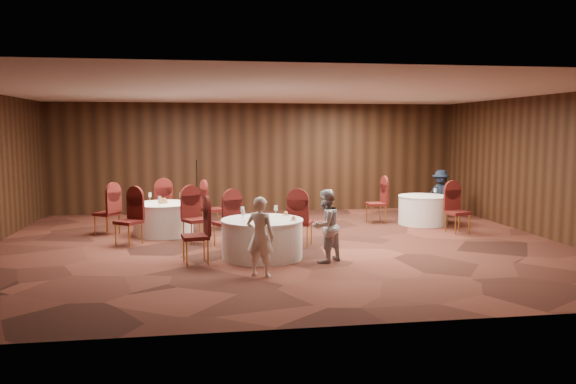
{
  "coord_description": "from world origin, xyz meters",
  "views": [
    {
      "loc": [
        -1.6,
        -11.54,
        2.42
      ],
      "look_at": [
        0.2,
        0.2,
        1.1
      ],
      "focal_mm": 35.0,
      "sensor_mm": 36.0,
      "label": 1
    }
  ],
  "objects": [
    {
      "name": "room_shell",
      "position": [
        0.0,
        0.0,
        1.96
      ],
      "size": [
        12.0,
        12.0,
        12.0
      ],
      "color": "silver",
      "rests_on": "ground"
    },
    {
      "name": "table_main",
      "position": [
        -0.5,
        -1.13,
        0.38
      ],
      "size": [
        1.55,
        1.55,
        0.74
      ],
      "color": "silver",
      "rests_on": "ground"
    },
    {
      "name": "tabletop_right",
      "position": [
        4.2,
        1.78,
        0.9
      ],
      "size": [
        0.08,
        0.08,
        0.22
      ],
      "color": "silver",
      "rests_on": "table_right"
    },
    {
      "name": "chairs_main",
      "position": [
        -0.82,
        -0.51,
        0.5
      ],
      "size": [
        2.8,
        2.05,
        1.0
      ],
      "color": "#3D0C0C",
      "rests_on": "ground"
    },
    {
      "name": "table_right",
      "position": [
        4.0,
        2.05,
        0.38
      ],
      "size": [
        1.26,
        1.26,
        0.74
      ],
      "color": "silver",
      "rests_on": "ground"
    },
    {
      "name": "tabletop_main",
      "position": [
        -0.39,
        -1.2,
        0.84
      ],
      "size": [
        1.05,
        1.1,
        0.22
      ],
      "color": "silver",
      "rests_on": "table_main"
    },
    {
      "name": "table_left",
      "position": [
        -2.51,
        1.53,
        0.38
      ],
      "size": [
        1.38,
        1.38,
        0.74
      ],
      "color": "silver",
      "rests_on": "ground"
    },
    {
      "name": "tabletop_left",
      "position": [
        -2.5,
        1.53,
        0.82
      ],
      "size": [
        0.81,
        0.84,
        0.22
      ],
      "color": "silver",
      "rests_on": "table_left"
    },
    {
      "name": "woman_a",
      "position": [
        -0.67,
        -2.48,
        0.67
      ],
      "size": [
        0.58,
        0.51,
        1.33
      ],
      "primitive_type": "imported",
      "rotation": [
        0.0,
        0.0,
        2.64
      ],
      "color": "white",
      "rests_on": "ground"
    },
    {
      "name": "woman_b",
      "position": [
        0.61,
        -1.64,
        0.67
      ],
      "size": [
        0.83,
        0.8,
        1.34
      ],
      "primitive_type": "imported",
      "rotation": [
        0.0,
        0.0,
        3.8
      ],
      "color": "#A9A8AD",
      "rests_on": "ground"
    },
    {
      "name": "man_c",
      "position": [
        4.88,
        2.97,
        0.66
      ],
      "size": [
        0.97,
        0.94,
        1.33
      ],
      "primitive_type": "imported",
      "rotation": [
        0.0,
        0.0,
        5.55
      ],
      "color": "black",
      "rests_on": "ground"
    },
    {
      "name": "mic_stand",
      "position": [
        -1.76,
        4.26,
        0.46
      ],
      "size": [
        0.24,
        0.24,
        1.59
      ],
      "color": "black",
      "rests_on": "ground"
    },
    {
      "name": "chairs_left",
      "position": [
        -2.53,
        1.55,
        0.5
      ],
      "size": [
        3.14,
        2.97,
        1.0
      ],
      "color": "#3D0C0C",
      "rests_on": "ground"
    },
    {
      "name": "chairs_right",
      "position": [
        3.6,
        1.6,
        0.5
      ],
      "size": [
        2.01,
        2.33,
        1.0
      ],
      "color": "#3D0C0C",
      "rests_on": "ground"
    },
    {
      "name": "ground",
      "position": [
        0.0,
        0.0,
        0.0
      ],
      "size": [
        12.0,
        12.0,
        0.0
      ],
      "primitive_type": "plane",
      "color": "black",
      "rests_on": "ground"
    }
  ]
}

